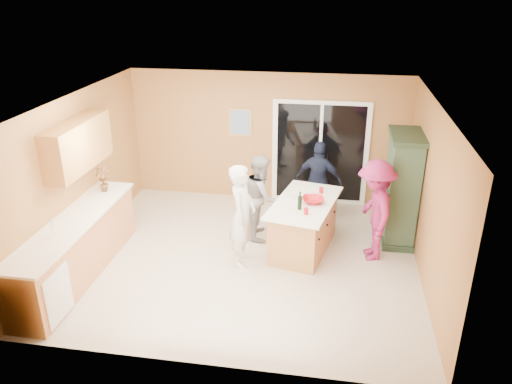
# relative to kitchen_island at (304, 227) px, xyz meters

# --- Properties ---
(floor) EXTENTS (5.50, 5.50, 0.00)m
(floor) POSITION_rel_kitchen_island_xyz_m (-0.90, -0.45, -0.41)
(floor) COLOR beige
(floor) RESTS_ON ground
(ceiling) EXTENTS (5.50, 5.00, 0.10)m
(ceiling) POSITION_rel_kitchen_island_xyz_m (-0.90, -0.45, 2.19)
(ceiling) COLOR white
(ceiling) RESTS_ON wall_back
(wall_back) EXTENTS (5.50, 0.10, 2.60)m
(wall_back) POSITION_rel_kitchen_island_xyz_m (-0.90, 2.05, 0.89)
(wall_back) COLOR tan
(wall_back) RESTS_ON ground
(wall_front) EXTENTS (5.50, 0.10, 2.60)m
(wall_front) POSITION_rel_kitchen_island_xyz_m (-0.90, -2.95, 0.89)
(wall_front) COLOR tan
(wall_front) RESTS_ON ground
(wall_left) EXTENTS (0.10, 5.00, 2.60)m
(wall_left) POSITION_rel_kitchen_island_xyz_m (-3.65, -0.45, 0.89)
(wall_left) COLOR tan
(wall_left) RESTS_ON ground
(wall_right) EXTENTS (0.10, 5.00, 2.60)m
(wall_right) POSITION_rel_kitchen_island_xyz_m (1.85, -0.45, 0.89)
(wall_right) COLOR tan
(wall_right) RESTS_ON ground
(left_cabinet_run) EXTENTS (0.65, 3.05, 1.24)m
(left_cabinet_run) POSITION_rel_kitchen_island_xyz_m (-3.35, -1.50, 0.05)
(left_cabinet_run) COLOR #CD824F
(left_cabinet_run) RESTS_ON floor
(upper_cabinets) EXTENTS (0.35, 1.60, 0.75)m
(upper_cabinets) POSITION_rel_kitchen_island_xyz_m (-3.48, -0.65, 1.46)
(upper_cabinets) COLOR #CD824F
(upper_cabinets) RESTS_ON wall_left
(sliding_door) EXTENTS (1.90, 0.07, 2.10)m
(sliding_door) POSITION_rel_kitchen_island_xyz_m (0.15, 2.01, 0.64)
(sliding_door) COLOR white
(sliding_door) RESTS_ON floor
(framed_picture) EXTENTS (0.46, 0.04, 0.56)m
(framed_picture) POSITION_rel_kitchen_island_xyz_m (-1.45, 2.02, 1.19)
(framed_picture) COLOR tan
(framed_picture) RESTS_ON wall_back
(kitchen_island) EXTENTS (1.24, 1.83, 0.88)m
(kitchen_island) POSITION_rel_kitchen_island_xyz_m (0.00, 0.00, 0.00)
(kitchen_island) COLOR #CD824F
(kitchen_island) RESTS_ON floor
(green_hutch) EXTENTS (0.55, 1.05, 1.92)m
(green_hutch) POSITION_rel_kitchen_island_xyz_m (1.59, 0.63, 0.52)
(green_hutch) COLOR #233927
(green_hutch) RESTS_ON floor
(woman_white) EXTENTS (0.44, 0.64, 1.67)m
(woman_white) POSITION_rel_kitchen_island_xyz_m (-0.93, -0.59, 0.42)
(woman_white) COLOR white
(woman_white) RESTS_ON floor
(woman_grey) EXTENTS (0.65, 0.79, 1.49)m
(woman_grey) POSITION_rel_kitchen_island_xyz_m (-0.77, 0.39, 0.33)
(woman_grey) COLOR #98989B
(woman_grey) RESTS_ON floor
(woman_navy) EXTENTS (0.94, 0.56, 1.50)m
(woman_navy) POSITION_rel_kitchen_island_xyz_m (0.18, 1.30, 0.34)
(woman_navy) COLOR #192138
(woman_navy) RESTS_ON floor
(woman_magenta) EXTENTS (0.78, 1.16, 1.67)m
(woman_magenta) POSITION_rel_kitchen_island_xyz_m (1.12, -0.07, 0.42)
(woman_magenta) COLOR #972150
(woman_magenta) RESTS_ON floor
(serving_bowl) EXTENTS (0.37, 0.37, 0.08)m
(serving_bowl) POSITION_rel_kitchen_island_xyz_m (0.13, -0.01, 0.51)
(serving_bowl) COLOR red
(serving_bowl) RESTS_ON kitchen_island
(tulip_vase) EXTENTS (0.24, 0.17, 0.44)m
(tulip_vase) POSITION_rel_kitchen_island_xyz_m (-3.35, -0.25, 0.75)
(tulip_vase) COLOR maroon
(tulip_vase) RESTS_ON left_cabinet_run
(tumbler_near) EXTENTS (0.09, 0.09, 0.10)m
(tumbler_near) POSITION_rel_kitchen_island_xyz_m (0.05, -0.47, 0.52)
(tumbler_near) COLOR red
(tumbler_near) RESTS_ON kitchen_island
(tumbler_far) EXTENTS (0.09, 0.09, 0.10)m
(tumbler_far) POSITION_rel_kitchen_island_xyz_m (0.25, 0.40, 0.52)
(tumbler_far) COLOR red
(tumbler_far) RESTS_ON kitchen_island
(wine_bottle) EXTENTS (0.07, 0.07, 0.30)m
(wine_bottle) POSITION_rel_kitchen_island_xyz_m (-0.06, -0.30, 0.58)
(wine_bottle) COLOR black
(wine_bottle) RESTS_ON kitchen_island
(white_plate) EXTENTS (0.27, 0.27, 0.02)m
(white_plate) POSITION_rel_kitchen_island_xyz_m (-0.20, 0.14, 0.48)
(white_plate) COLOR silver
(white_plate) RESTS_ON kitchen_island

